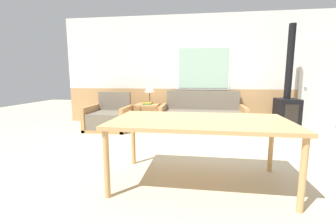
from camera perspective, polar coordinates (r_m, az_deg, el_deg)
ground_plane at (r=3.31m, az=9.75°, el=-12.52°), size 16.00×16.00×0.00m
wall_back at (r=5.71m, az=9.35°, el=10.26°), size 7.20×0.09×2.70m
couch at (r=5.30m, az=8.68°, el=-1.48°), size 1.91×0.83×0.88m
armchair at (r=5.35m, az=-14.61°, el=-1.64°), size 0.95×0.84×0.85m
side_table at (r=5.43m, az=-5.17°, el=1.09°), size 0.55×0.55×0.56m
table_lamp at (r=5.47m, az=-4.70°, el=5.86°), size 0.25×0.25×0.47m
book_stack at (r=5.32m, az=-5.32°, el=2.15°), size 0.21×0.16×0.04m
dining_table at (r=2.51m, az=8.05°, el=-3.28°), size 1.93×1.02×0.74m
wood_stove at (r=5.51m, az=28.01°, el=1.75°), size 0.44×0.52×2.30m
entry_door at (r=6.28m, az=33.96°, el=5.72°), size 0.88×0.09×2.04m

